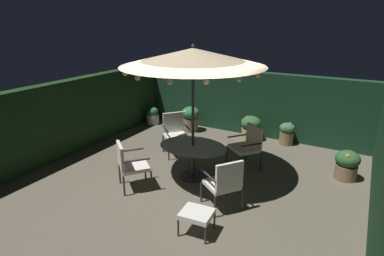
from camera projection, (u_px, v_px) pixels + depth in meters
name	position (u px, v px, depth m)	size (l,w,h in m)	color
ground_plane	(190.00, 182.00, 6.74)	(7.26, 7.30, 0.02)	#605848
hedge_backdrop_rear	(250.00, 103.00, 9.32)	(7.26, 0.30, 1.84)	#163521
hedge_backdrop_left	(71.00, 116.00, 8.06)	(0.30, 7.30, 1.84)	#193417
patio_dining_table	(193.00, 152.00, 6.76)	(1.49, 1.14, 0.73)	#2F2C2F
patio_umbrella	(193.00, 57.00, 6.11)	(2.85, 2.85, 2.81)	#2E3232
patio_chair_north	(129.00, 163.00, 6.31)	(0.80, 0.80, 0.98)	#2E2A2B
patio_chair_northeast	(225.00, 182.00, 5.60)	(0.80, 0.79, 0.98)	#2B3233
patio_chair_east	(248.00, 144.00, 7.25)	(0.85, 0.84, 0.97)	#302A2F
patio_chair_southeast	(175.00, 131.00, 7.97)	(0.79, 0.80, 1.04)	#2A2F2F
ottoman_footrest	(197.00, 215.00, 5.03)	(0.53, 0.47, 0.39)	#32312B
potted_plant_right_far	(191.00, 118.00, 9.66)	(0.54, 0.54, 0.76)	#7C6756
potted_plant_back_left	(153.00, 116.00, 10.34)	(0.40, 0.40, 0.55)	silver
potted_plant_left_far	(347.00, 164.00, 6.76)	(0.51, 0.51, 0.64)	#89614D
potted_plant_back_right	(251.00, 127.00, 8.94)	(0.56, 0.56, 0.69)	tan
potted_plant_right_near	(287.00, 133.00, 8.64)	(0.40, 0.40, 0.61)	olive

